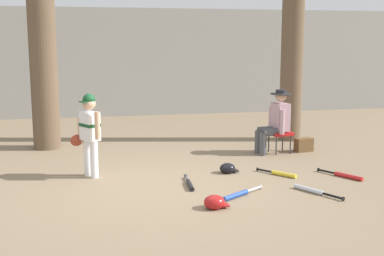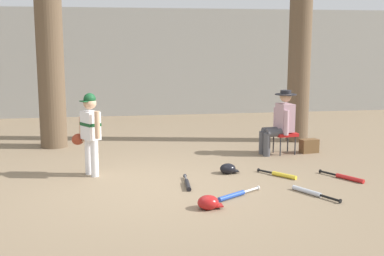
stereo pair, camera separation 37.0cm
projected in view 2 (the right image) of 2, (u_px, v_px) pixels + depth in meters
name	position (u px, v px, depth m)	size (l,w,h in m)	color
ground_plane	(155.00, 188.00, 7.25)	(60.00, 60.00, 0.00)	#7F6B51
concrete_back_wall	(131.00, 62.00, 14.24)	(18.00, 0.36, 3.01)	#9E9E99
tree_near_player	(49.00, 32.00, 9.71)	(0.74, 0.74, 5.26)	brown
tree_behind_spectator	(300.00, 32.00, 10.35)	(0.74, 0.74, 5.30)	brown
young_ballplayer	(90.00, 129.00, 7.81)	(0.50, 0.52, 1.31)	white
folding_stool	(284.00, 135.00, 9.40)	(0.44, 0.44, 0.41)	red
seated_spectator	(280.00, 120.00, 9.32)	(0.67, 0.54, 1.20)	#47474C
handbag_beside_stool	(309.00, 146.00, 9.52)	(0.34, 0.18, 0.26)	brown
bat_aluminum_silver	(310.00, 192.00, 6.92)	(0.44, 0.74, 0.07)	#B7BCC6
bat_red_barrel	(346.00, 177.00, 7.67)	(0.44, 0.72, 0.07)	red
bat_blue_youth	(235.00, 195.00, 6.80)	(0.71, 0.50, 0.07)	#2347AD
bat_yellow_trainer	(281.00, 175.00, 7.83)	(0.48, 0.60, 0.07)	yellow
bat_black_composite	(187.00, 184.00, 7.32)	(0.11, 0.75, 0.07)	black
batting_helmet_red	(208.00, 203.00, 6.33)	(0.32, 0.25, 0.19)	#A81919
batting_helmet_black	(228.00, 169.00, 8.03)	(0.30, 0.23, 0.17)	black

